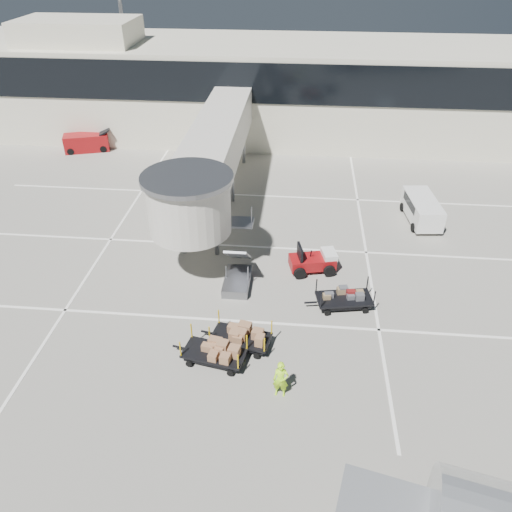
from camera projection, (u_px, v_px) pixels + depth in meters
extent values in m
plane|color=#A4A193|center=(254.00, 351.00, 23.34)|extent=(140.00, 140.00, 0.00)
cube|color=white|center=(258.00, 322.00, 24.99)|extent=(40.00, 0.15, 0.02)
cube|color=white|center=(268.00, 247.00, 30.79)|extent=(40.00, 0.15, 0.02)
cube|color=white|center=(275.00, 196.00, 36.60)|extent=(40.00, 0.15, 0.02)
cube|color=white|center=(365.00, 244.00, 31.15)|extent=(0.15, 30.00, 0.02)
cube|color=white|center=(116.00, 231.00, 32.41)|extent=(0.15, 30.00, 0.02)
cube|color=beige|center=(285.00, 89.00, 46.00)|extent=(64.00, 12.00, 8.00)
cube|color=black|center=(283.00, 84.00, 39.87)|extent=(64.00, 0.12, 3.20)
cube|color=beige|center=(78.00, 31.00, 42.99)|extent=(10.00, 6.00, 2.00)
cylinder|color=slate|center=(125.00, 37.00, 48.63)|extent=(0.36, 0.36, 15.00)
cube|color=beige|center=(216.00, 143.00, 33.71)|extent=(3.00, 18.00, 2.80)
cylinder|color=beige|center=(189.00, 205.00, 26.25)|extent=(4.40, 4.40, 3.00)
cylinder|color=slate|center=(187.00, 178.00, 25.36)|extent=(4.80, 4.80, 0.25)
cylinder|color=slate|center=(183.00, 232.00, 29.56)|extent=(0.28, 0.28, 2.90)
cylinder|color=slate|center=(216.00, 233.00, 29.40)|extent=(0.28, 0.28, 2.90)
cylinder|color=slate|center=(204.00, 181.00, 35.36)|extent=(0.28, 0.28, 2.90)
cylinder|color=slate|center=(232.00, 183.00, 35.21)|extent=(0.28, 0.28, 2.90)
cylinder|color=slate|center=(220.00, 145.00, 41.17)|extent=(0.28, 0.28, 2.90)
cylinder|color=slate|center=(244.00, 146.00, 41.01)|extent=(0.28, 0.28, 2.90)
cube|color=slate|center=(237.00, 281.00, 27.45)|extent=(1.40, 2.60, 0.50)
cube|color=slate|center=(238.00, 255.00, 27.20)|extent=(1.20, 2.60, 2.06)
cube|color=slate|center=(241.00, 222.00, 27.67)|extent=(1.40, 1.20, 0.12)
cube|color=maroon|center=(312.00, 262.00, 28.45)|extent=(2.77, 1.78, 0.64)
cube|color=white|center=(329.00, 254.00, 28.33)|extent=(0.99, 1.31, 0.37)
cube|color=black|center=(300.00, 253.00, 28.01)|extent=(0.37, 1.07, 0.96)
cylinder|color=black|center=(300.00, 273.00, 27.92)|extent=(0.72, 0.42, 0.68)
cylinder|color=black|center=(295.00, 260.00, 29.06)|extent=(0.72, 0.42, 0.68)
cylinder|color=black|center=(329.00, 271.00, 28.12)|extent=(0.72, 0.42, 0.68)
cylinder|color=black|center=(323.00, 258.00, 29.26)|extent=(0.72, 0.42, 0.68)
cube|color=black|center=(344.00, 298.00, 25.76)|extent=(3.04, 1.91, 0.11)
cube|color=black|center=(344.00, 301.00, 25.86)|extent=(2.72, 1.65, 0.24)
cube|color=black|center=(311.00, 302.00, 25.71)|extent=(0.66, 0.20, 0.08)
cylinder|color=black|center=(327.00, 313.00, 25.36)|extent=(0.34, 0.19, 0.32)
cylinder|color=black|center=(322.00, 297.00, 26.42)|extent=(0.34, 0.19, 0.32)
cylinder|color=black|center=(365.00, 311.00, 25.51)|extent=(0.34, 0.19, 0.32)
cylinder|color=black|center=(359.00, 295.00, 26.56)|extent=(0.34, 0.19, 0.32)
cylinder|color=black|center=(321.00, 301.00, 24.90)|extent=(0.07, 0.07, 0.85)
cylinder|color=black|center=(316.00, 286.00, 25.96)|extent=(0.07, 0.07, 0.85)
cylinder|color=black|center=(374.00, 298.00, 25.10)|extent=(0.07, 0.07, 0.85)
cylinder|color=black|center=(367.00, 283.00, 26.16)|extent=(0.07, 0.07, 0.85)
cube|color=#131138|center=(355.00, 290.00, 26.06)|extent=(0.45, 0.38, 0.25)
cube|color=#131138|center=(357.00, 293.00, 25.82)|extent=(0.39, 0.38, 0.25)
cube|color=#4A4A4F|center=(354.00, 298.00, 25.38)|extent=(0.41, 0.40, 0.39)
cube|color=#131138|center=(330.00, 297.00, 25.57)|extent=(0.51, 0.41, 0.27)
cube|color=olive|center=(348.00, 300.00, 25.30)|extent=(0.42, 0.40, 0.34)
cube|color=#4A4A4F|center=(354.00, 290.00, 26.00)|extent=(0.46, 0.33, 0.32)
cube|color=#131138|center=(343.00, 297.00, 25.57)|extent=(0.55, 0.46, 0.24)
cube|color=olive|center=(343.00, 297.00, 25.57)|extent=(0.51, 0.43, 0.25)
cube|color=black|center=(241.00, 337.00, 23.36)|extent=(2.97, 1.89, 0.11)
cube|color=black|center=(241.00, 340.00, 23.45)|extent=(2.66, 1.64, 0.23)
cube|color=black|center=(207.00, 332.00, 23.85)|extent=(0.64, 0.20, 0.07)
cylinder|color=black|center=(217.00, 347.00, 23.29)|extent=(0.33, 0.19, 0.31)
cylinder|color=black|center=(226.00, 330.00, 24.28)|extent=(0.33, 0.19, 0.31)
cylinder|color=black|center=(257.00, 356.00, 22.83)|extent=(0.33, 0.19, 0.31)
cylinder|color=black|center=(264.00, 338.00, 23.81)|extent=(0.33, 0.19, 0.31)
cylinder|color=gold|center=(209.00, 334.00, 22.96)|extent=(0.06, 0.06, 0.82)
cylinder|color=gold|center=(219.00, 317.00, 23.94)|extent=(0.06, 0.06, 0.82)
cylinder|color=gold|center=(264.00, 345.00, 22.32)|extent=(0.06, 0.06, 0.82)
cylinder|color=gold|center=(272.00, 328.00, 23.31)|extent=(0.06, 0.06, 0.82)
cube|color=#A67550|center=(243.00, 328.00, 23.51)|extent=(0.60, 0.52, 0.38)
cube|color=#A67550|center=(244.00, 336.00, 23.10)|extent=(0.62, 0.49, 0.35)
cube|color=#A67550|center=(249.00, 336.00, 23.08)|extent=(0.52, 0.55, 0.38)
cube|color=#A67550|center=(259.00, 338.00, 22.91)|extent=(0.65, 0.59, 0.44)
cube|color=#A67550|center=(245.00, 340.00, 22.82)|extent=(0.55, 0.53, 0.42)
cube|color=#A67550|center=(231.00, 327.00, 23.60)|extent=(0.48, 0.47, 0.39)
cube|color=#A67550|center=(230.00, 337.00, 23.00)|extent=(0.63, 0.57, 0.38)
cube|color=#A67550|center=(237.00, 329.00, 23.40)|extent=(0.48, 0.41, 0.50)
cube|color=black|center=(214.00, 353.00, 22.50)|extent=(3.03, 1.92, 0.11)
cube|color=black|center=(214.00, 355.00, 22.59)|extent=(2.71, 1.66, 0.23)
cube|color=black|center=(179.00, 347.00, 22.99)|extent=(0.66, 0.20, 0.07)
cylinder|color=black|center=(189.00, 364.00, 22.42)|extent=(0.34, 0.19, 0.32)
cylinder|color=black|center=(200.00, 345.00, 23.43)|extent=(0.34, 0.19, 0.32)
cylinder|color=black|center=(230.00, 373.00, 21.95)|extent=(0.34, 0.19, 0.32)
cylinder|color=black|center=(239.00, 353.00, 22.96)|extent=(0.34, 0.19, 0.32)
cylinder|color=gold|center=(180.00, 349.00, 22.08)|extent=(0.07, 0.07, 0.84)
cylinder|color=gold|center=(191.00, 331.00, 23.09)|extent=(0.07, 0.07, 0.84)
cylinder|color=gold|center=(238.00, 362.00, 21.44)|extent=(0.07, 0.07, 0.84)
cylinder|color=gold|center=(247.00, 343.00, 22.44)|extent=(0.07, 0.07, 0.84)
cube|color=#A67550|center=(233.00, 352.00, 22.16)|extent=(0.61, 0.44, 0.39)
cube|color=#A67550|center=(207.00, 348.00, 22.42)|extent=(0.48, 0.44, 0.36)
cube|color=#A67550|center=(229.00, 346.00, 22.45)|extent=(0.55, 0.55, 0.44)
cube|color=#A67550|center=(228.00, 349.00, 22.32)|extent=(0.49, 0.41, 0.41)
cube|color=#A67550|center=(234.00, 346.00, 22.55)|extent=(0.68, 0.59, 0.36)
cube|color=#A67550|center=(204.00, 343.00, 22.64)|extent=(0.67, 0.50, 0.42)
cube|color=#A67550|center=(195.00, 347.00, 22.47)|extent=(0.68, 0.54, 0.40)
cube|color=#A67550|center=(208.00, 342.00, 22.65)|extent=(0.60, 0.53, 0.49)
imported|color=#B0FF1A|center=(281.00, 380.00, 20.67)|extent=(0.68, 0.47, 1.80)
cube|color=white|center=(422.00, 209.00, 33.07)|extent=(2.15, 4.39, 1.37)
cube|color=white|center=(413.00, 199.00, 34.80)|extent=(1.67, 0.65, 0.79)
cube|color=black|center=(422.00, 203.00, 33.02)|extent=(2.00, 2.81, 0.55)
cylinder|color=black|center=(414.00, 228.00, 32.24)|extent=(0.27, 0.62, 0.60)
cylinder|color=black|center=(439.00, 227.00, 32.25)|extent=(0.27, 0.62, 0.60)
cylinder|color=black|center=(402.00, 207.00, 34.58)|extent=(0.27, 0.62, 0.60)
cylinder|color=black|center=(426.00, 207.00, 34.60)|extent=(0.27, 0.62, 0.60)
cube|color=maroon|center=(87.00, 142.00, 43.66)|extent=(4.03, 2.62, 1.47)
cube|color=black|center=(105.00, 131.00, 43.43)|extent=(1.31, 1.59, 0.52)
cylinder|color=black|center=(71.00, 151.00, 43.10)|extent=(0.64, 0.41, 0.59)
cylinder|color=black|center=(72.00, 146.00, 44.22)|extent=(0.64, 0.41, 0.59)
cylinder|color=black|center=(103.00, 149.00, 43.58)|extent=(0.64, 0.41, 0.59)
cylinder|color=black|center=(104.00, 143.00, 44.70)|extent=(0.64, 0.41, 0.59)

